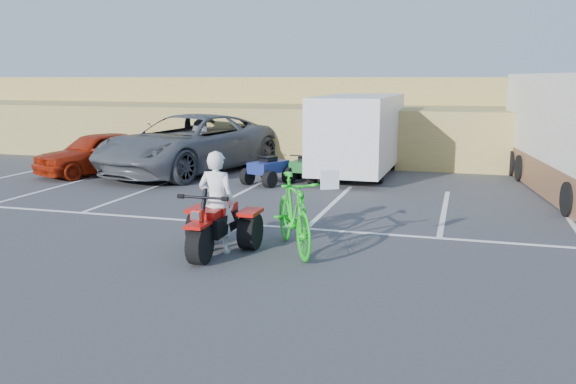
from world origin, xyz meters
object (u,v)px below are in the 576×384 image
(rider, at_px, (217,202))
(red_trike_atv, at_px, (214,254))
(green_dirt_bike, at_px, (294,213))
(quad_atv_blue, at_px, (269,184))
(grey_pickup, at_px, (189,144))
(quad_atv_green, at_px, (305,181))
(red_car, at_px, (98,153))
(cargo_trailer, at_px, (359,132))

(rider, bearing_deg, red_trike_atv, 90.00)
(green_dirt_bike, xyz_separation_m, quad_atv_blue, (-2.62, 6.55, -0.70))
(grey_pickup, relative_size, quad_atv_blue, 4.90)
(grey_pickup, height_order, quad_atv_green, grey_pickup)
(green_dirt_bike, relative_size, quad_atv_green, 1.76)
(red_trike_atv, bearing_deg, red_car, 134.04)
(red_trike_atv, relative_size, green_dirt_bike, 0.77)
(rider, bearing_deg, quad_atv_blue, -79.52)
(grey_pickup, bearing_deg, red_car, -143.27)
(quad_atv_blue, bearing_deg, grey_pickup, 177.47)
(red_trike_atv, height_order, quad_atv_blue, red_trike_atv)
(red_trike_atv, height_order, rider, rider)
(red_trike_atv, bearing_deg, rider, 90.00)
(rider, relative_size, quad_atv_blue, 1.32)
(green_dirt_bike, bearing_deg, rider, 169.91)
(rider, bearing_deg, grey_pickup, -61.89)
(rider, distance_m, red_car, 10.29)
(rider, distance_m, quad_atv_green, 7.84)
(green_dirt_bike, height_order, cargo_trailer, cargo_trailer)
(grey_pickup, xyz_separation_m, red_car, (-2.73, -1.09, -0.26))
(green_dirt_bike, height_order, quad_atv_blue, green_dirt_bike)
(red_trike_atv, height_order, cargo_trailer, cargo_trailer)
(green_dirt_bike, height_order, quad_atv_green, green_dirt_bike)
(cargo_trailer, height_order, quad_atv_blue, cargo_trailer)
(red_car, bearing_deg, grey_pickup, 47.38)
(grey_pickup, bearing_deg, red_trike_atv, -47.06)
(quad_atv_blue, bearing_deg, red_trike_atv, -58.75)
(cargo_trailer, bearing_deg, quad_atv_blue, -131.74)
(grey_pickup, height_order, quad_atv_blue, grey_pickup)
(red_car, xyz_separation_m, cargo_trailer, (8.17, 2.12, 0.68))
(grey_pickup, relative_size, red_car, 1.69)
(rider, xyz_separation_m, cargo_trailer, (0.92, 9.42, 0.45))
(red_trike_atv, relative_size, quad_atv_blue, 1.28)
(grey_pickup, xyz_separation_m, quad_atv_blue, (3.19, -1.38, -0.95))
(grey_pickup, distance_m, quad_atv_blue, 3.61)
(rider, relative_size, green_dirt_bike, 0.79)
(red_trike_atv, relative_size, quad_atv_green, 1.35)
(cargo_trailer, height_order, quad_atv_green, cargo_trailer)
(quad_atv_green, bearing_deg, green_dirt_bike, -71.10)
(grey_pickup, bearing_deg, green_dirt_bike, -38.70)
(red_trike_atv, distance_m, grey_pickup, 9.70)
(red_car, xyz_separation_m, quad_atv_green, (6.84, 0.48, -0.69))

